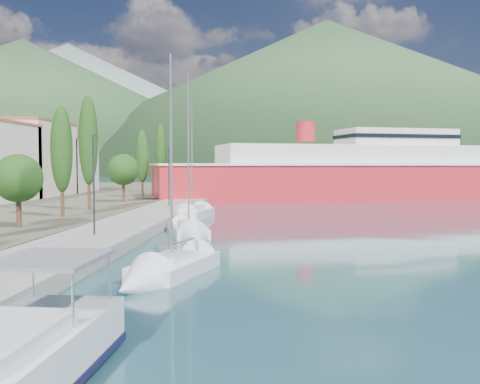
{
  "coord_description": "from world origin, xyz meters",
  "views": [
    {
      "loc": [
        2.08,
        -16.17,
        5.08
      ],
      "look_at": [
        0.0,
        14.0,
        3.5
      ],
      "focal_mm": 40.0,
      "sensor_mm": 36.0,
      "label": 1
    }
  ],
  "objects": [
    {
      "name": "quay",
      "position": [
        -9.0,
        26.0,
        0.4
      ],
      "size": [
        5.0,
        88.0,
        0.8
      ],
      "primitive_type": "cube",
      "color": "gray",
      "rests_on": "ground"
    },
    {
      "name": "sailboat_mid",
      "position": [
        -3.67,
        19.67,
        0.3
      ],
      "size": [
        4.65,
        8.89,
        12.39
      ],
      "color": "silver",
      "rests_on": "ground"
    },
    {
      "name": "hills_near",
      "position": [
        98.04,
        372.5,
        49.18
      ],
      "size": [
        1010.0,
        520.0,
        115.0
      ],
      "color": "#304F2D",
      "rests_on": "ground"
    },
    {
      "name": "tree_row",
      "position": [
        -15.67,
        32.97,
        5.8
      ],
      "size": [
        3.66,
        64.19,
        10.83
      ],
      "color": "#47301E",
      "rests_on": "land_strip"
    },
    {
      "name": "ground",
      "position": [
        0.0,
        120.0,
        0.0
      ],
      "size": [
        1400.0,
        1400.0,
        0.0
      ],
      "primitive_type": "plane",
      "color": "#234B55"
    },
    {
      "name": "lamp_posts",
      "position": [
        -9.0,
        14.77,
        4.08
      ],
      "size": [
        0.15,
        48.01,
        6.06
      ],
      "color": "#2D2D33",
      "rests_on": "quay"
    },
    {
      "name": "ferry",
      "position": [
        14.05,
        62.35,
        3.55
      ],
      "size": [
        59.64,
        30.04,
        11.66
      ],
      "color": "red",
      "rests_on": "ground"
    },
    {
      "name": "hills_far",
      "position": [
        138.59,
        618.73,
        77.39
      ],
      "size": [
        1480.0,
        900.0,
        180.0
      ],
      "color": "slate",
      "rests_on": "ground"
    },
    {
      "name": "sailboat_far",
      "position": [
        -6.11,
        32.03,
        0.33
      ],
      "size": [
        3.75,
        8.28,
        11.73
      ],
      "color": "silver",
      "rests_on": "ground"
    },
    {
      "name": "sailboat_near",
      "position": [
        -3.1,
        6.33,
        0.3
      ],
      "size": [
        4.2,
        7.91,
        10.89
      ],
      "color": "silver",
      "rests_on": "ground"
    }
  ]
}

